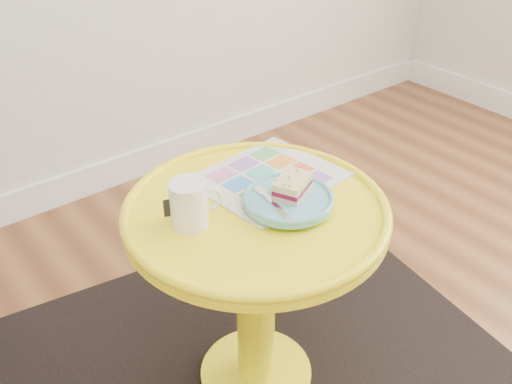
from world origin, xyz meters
TOP-DOWN VIEW (x-y plane):
  - rug at (0.01, 0.89)m, footprint 1.45×1.28m
  - side_table at (0.01, 0.89)m, footprint 0.57×0.57m
  - newspaper at (0.10, 0.96)m, footprint 0.33×0.29m
  - mug at (-0.13, 0.92)m, footprint 0.11×0.08m
  - plate at (0.06, 0.85)m, footprint 0.19×0.19m
  - cake_slice at (0.08, 0.85)m, footprint 0.10×0.09m
  - fork at (0.02, 0.85)m, footprint 0.04×0.14m

SIDE VIEW (x-z plane):
  - rug at x=0.01m, z-range 0.00..0.01m
  - side_table at x=0.01m, z-range 0.12..0.66m
  - newspaper at x=0.10m, z-range 0.54..0.55m
  - plate at x=0.06m, z-range 0.55..0.57m
  - fork at x=0.02m, z-range 0.57..0.57m
  - cake_slice at x=0.08m, z-range 0.57..0.61m
  - mug at x=-0.13m, z-range 0.54..0.64m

